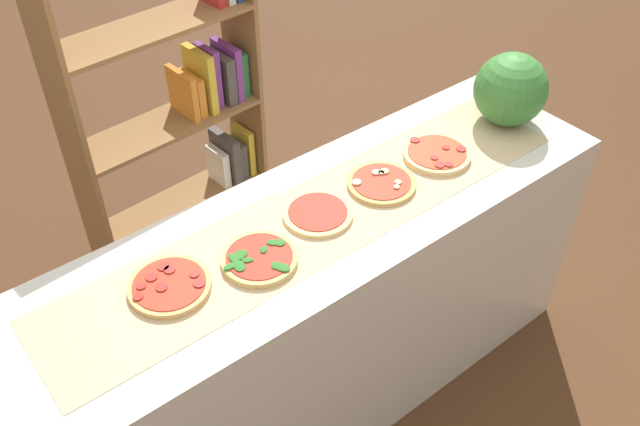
# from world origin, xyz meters

# --- Properties ---
(ground_plane) EXTENTS (12.00, 12.00, 0.00)m
(ground_plane) POSITION_xyz_m (0.00, 0.00, 0.00)
(ground_plane) COLOR #4C2D19
(counter) EXTENTS (2.15, 0.61, 0.94)m
(counter) POSITION_xyz_m (0.00, 0.00, 0.47)
(counter) COLOR beige
(counter) RESTS_ON ground_plane
(parchment_paper) EXTENTS (1.86, 0.37, 0.00)m
(parchment_paper) POSITION_xyz_m (0.00, 0.00, 0.94)
(parchment_paper) COLOR tan
(parchment_paper) RESTS_ON counter
(pizza_pepperoni_0) EXTENTS (0.24, 0.24, 0.03)m
(pizza_pepperoni_0) POSITION_xyz_m (-0.53, 0.02, 0.95)
(pizza_pepperoni_0) COLOR tan
(pizza_pepperoni_0) RESTS_ON parchment_paper
(pizza_spinach_1) EXTENTS (0.23, 0.23, 0.03)m
(pizza_spinach_1) POSITION_xyz_m (-0.26, -0.04, 0.95)
(pizza_spinach_1) COLOR #DBB26B
(pizza_spinach_1) RESTS_ON parchment_paper
(pizza_plain_2) EXTENTS (0.23, 0.23, 0.02)m
(pizza_plain_2) POSITION_xyz_m (-0.00, 0.01, 0.95)
(pizza_plain_2) COLOR #E5C17F
(pizza_plain_2) RESTS_ON parchment_paper
(pizza_mushroom_3) EXTENTS (0.23, 0.23, 0.02)m
(pizza_mushroom_3) POSITION_xyz_m (0.26, 0.00, 0.95)
(pizza_mushroom_3) COLOR tan
(pizza_mushroom_3) RESTS_ON parchment_paper
(pizza_pepperoni_4) EXTENTS (0.24, 0.24, 0.03)m
(pizza_pepperoni_4) POSITION_xyz_m (0.53, 0.00, 0.95)
(pizza_pepperoni_4) COLOR #E5C17F
(pizza_pepperoni_4) RESTS_ON parchment_paper
(watermelon) EXTENTS (0.27, 0.27, 0.27)m
(watermelon) POSITION_xyz_m (0.90, 0.01, 1.07)
(watermelon) COLOR #387A33
(watermelon) RESTS_ON counter
(bookshelf) EXTENTS (0.82, 0.30, 1.69)m
(bookshelf) POSITION_xyz_m (0.04, 0.92, 0.77)
(bookshelf) COLOR brown
(bookshelf) RESTS_ON ground_plane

